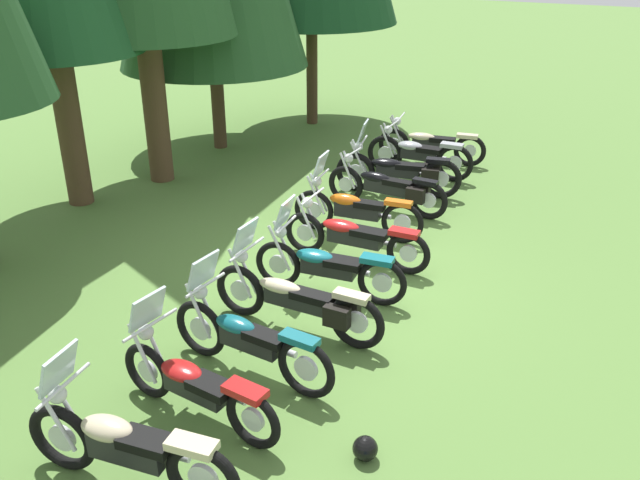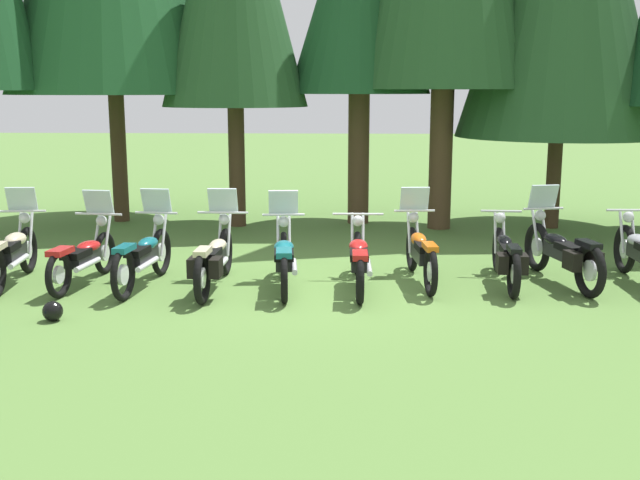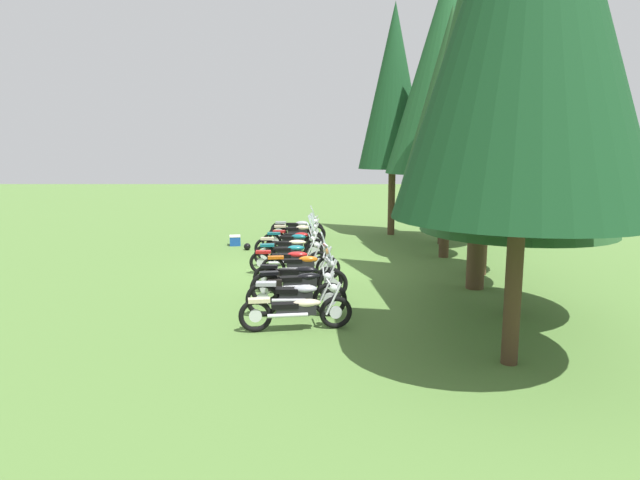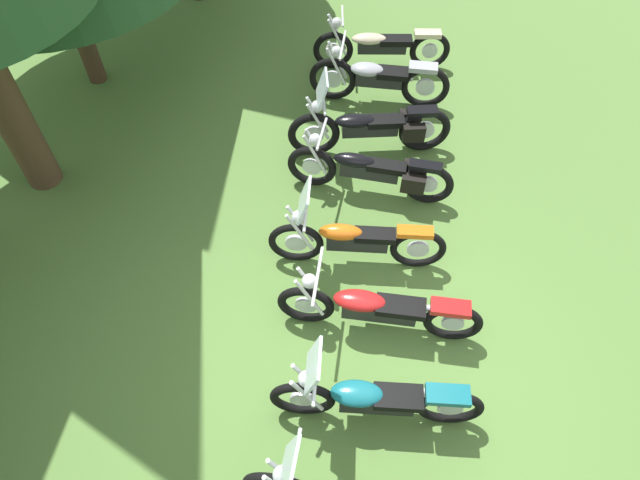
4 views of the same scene
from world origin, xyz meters
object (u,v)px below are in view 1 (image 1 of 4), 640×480
Objects in this scene: motorcycle_8 at (389,188)px; motorcycle_6 at (354,236)px; motorcycle_4 at (298,299)px; motorcycle_7 at (355,209)px; motorcycle_10 at (419,154)px; motorcycle_2 at (195,384)px; motorcycle_11 at (431,143)px; motorcycle_5 at (327,265)px; dropped_helmet at (365,449)px; motorcycle_1 at (126,446)px; motorcycle_9 at (399,171)px; motorcycle_3 at (248,338)px.

motorcycle_6 is at bearing 100.12° from motorcycle_8.
motorcycle_4 reaches higher than motorcycle_7.
motorcycle_6 is at bearing 94.27° from motorcycle_10.
motorcycle_8 is (2.16, 0.27, 0.00)m from motorcycle_6.
motorcycle_2 is 0.91× the size of motorcycle_11.
motorcycle_11 is at bearing -83.91° from motorcycle_8.
motorcycle_7 is at bearing 82.10° from motorcycle_11.
motorcycle_5 is 5.26m from motorcycle_10.
motorcycle_1 is at bearing 125.36° from dropped_helmet.
motorcycle_5 is 2.04m from motorcycle_7.
motorcycle_2 reaches higher than motorcycle_8.
motorcycle_5 is 0.99× the size of motorcycle_10.
motorcycle_6 reaches higher than dropped_helmet.
motorcycle_9 reaches higher than motorcycle_5.
motorcycle_2 is 0.94× the size of motorcycle_10.
motorcycle_9 is (7.03, 0.34, 0.03)m from motorcycle_2.
motorcycle_3 is (1.97, -0.07, -0.01)m from motorcycle_1.
motorcycle_3 is 0.92× the size of motorcycle_4.
motorcycle_9 is at bearing -89.26° from motorcycle_5.
motorcycle_3 is 5.28m from motorcycle_8.
motorcycle_3 reaches higher than motorcycle_6.
motorcycle_5 is at bearing -84.54° from motorcycle_3.
motorcycle_3 is 0.99× the size of motorcycle_10.
motorcycle_1 and motorcycle_4 have the same top height.
motorcycle_1 is at bearing 88.18° from motorcycle_7.
motorcycle_3 is at bearing 68.25° from dropped_helmet.
motorcycle_10 is at bearing 84.07° from motorcycle_11.
motorcycle_1 is at bearing 88.18° from motorcycle_4.
dropped_helmet is (-6.81, -2.15, -0.35)m from motorcycle_9.
motorcycle_7 is (0.92, 0.38, 0.03)m from motorcycle_6.
motorcycle_2 is 1.85m from dropped_helmet.
motorcycle_4 is at bearing -99.46° from motorcycle_1.
motorcycle_3 is (0.92, -0.08, 0.03)m from motorcycle_2.
dropped_helmet is at bearing 112.04° from motorcycle_8.
motorcycle_7 is 1.25m from motorcycle_8.
motorcycle_5 is at bearing 97.20° from motorcycle_7.
motorcycle_3 reaches higher than motorcycle_8.
motorcycle_6 is 9.44× the size of dropped_helmet.
dropped_helmet is (-5.96, -2.05, -0.31)m from motorcycle_8.
motorcycle_9 reaches higher than dropped_helmet.
motorcycle_1 is 0.95× the size of motorcycle_8.
motorcycle_1 is 0.96× the size of motorcycle_11.
motorcycle_2 is 6.19m from motorcycle_8.
motorcycle_3 is 1.90m from dropped_helmet.
motorcycle_5 is 0.95× the size of motorcycle_8.
motorcycle_3 is at bearing 81.83° from motorcycle_9.
motorcycle_3 and motorcycle_4 have the same top height.
motorcycle_6 is at bearing 86.27° from motorcycle_11.
motorcycle_8 is (5.27, 0.31, -0.04)m from motorcycle_3.
motorcycle_9 is at bearing -82.94° from motorcycle_4.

